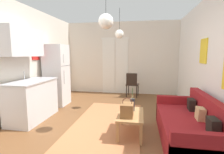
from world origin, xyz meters
TOP-DOWN VIEW (x-y plane):
  - ground_plane at (0.00, 0.00)m, footprint 4.81×7.31m
  - wall_back at (-0.01, 3.40)m, footprint 4.41×0.13m
  - wall_right at (2.16, -0.00)m, footprint 0.12×6.91m
  - wall_left at (-2.16, 0.00)m, footprint 0.12×6.91m
  - area_rug at (0.05, 0.31)m, footprint 1.44×2.98m
  - couch at (1.65, -0.19)m, footprint 0.87×1.93m
  - coffee_table at (0.59, -0.07)m, footprint 0.47×0.86m
  - bamboo_vase at (0.61, 0.10)m, footprint 0.09×0.09m
  - handbag at (0.53, -0.24)m, footprint 0.23×0.28m
  - refrigerator at (-1.72, 1.50)m, footprint 0.62×0.61m
  - kitchen_counter at (-1.75, 0.29)m, footprint 0.64×1.26m
  - accent_chair at (0.46, 2.80)m, footprint 0.47×0.45m
  - pendant_lamp_near at (0.09, 0.03)m, footprint 0.28×0.28m
  - pendant_lamp_far at (0.16, 1.48)m, footprint 0.23×0.23m

SIDE VIEW (x-z plane):
  - ground_plane at x=0.00m, z-range -0.10..0.00m
  - area_rug at x=0.05m, z-range 0.00..0.01m
  - couch at x=1.65m, z-range -0.13..0.65m
  - coffee_table at x=0.59m, z-range 0.14..0.55m
  - accent_chair at x=0.46m, z-range 0.06..0.92m
  - handbag at x=0.53m, z-range 0.35..0.70m
  - bamboo_vase at x=0.61m, z-range 0.29..0.76m
  - kitchen_counter at x=-1.75m, z-range -0.26..1.85m
  - refrigerator at x=-1.72m, z-range 0.00..1.80m
  - wall_back at x=-0.01m, z-range -0.01..2.73m
  - wall_left at x=-2.16m, z-range 0.00..2.74m
  - wall_right at x=2.16m, z-range 0.00..2.74m
  - pendant_lamp_far at x=0.16m, z-range 1.66..2.46m
  - pendant_lamp_near at x=0.09m, z-range 1.75..2.50m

